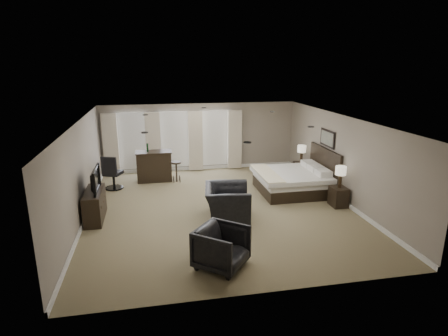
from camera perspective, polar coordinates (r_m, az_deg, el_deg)
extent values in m
cube|color=#74694A|center=(10.98, -0.62, -6.15)|extent=(7.60, 8.60, 0.04)
cube|color=silver|center=(10.29, -0.67, 7.40)|extent=(7.60, 8.60, 0.04)
cube|color=gray|center=(14.65, -3.69, 4.74)|extent=(7.50, 0.04, 2.60)
cube|color=gray|center=(6.67, 6.12, -9.15)|extent=(7.50, 0.04, 2.60)
cube|color=gray|center=(10.57, -21.06, -0.66)|extent=(0.04, 8.50, 2.60)
cube|color=gray|center=(11.81, 17.55, 1.32)|extent=(0.04, 8.50, 2.60)
cube|color=silver|center=(14.51, -13.91, 3.99)|extent=(1.15, 0.04, 2.05)
cube|color=silver|center=(14.51, -7.58, 4.32)|extent=(1.15, 0.04, 2.05)
cube|color=silver|center=(14.69, -1.33, 4.60)|extent=(1.15, 0.04, 2.05)
cube|color=beige|center=(14.46, -16.88, 3.45)|extent=(0.55, 0.12, 2.30)
cube|color=beige|center=(14.38, -10.73, 3.80)|extent=(0.55, 0.12, 2.30)
cube|color=beige|center=(14.48, -4.38, 4.11)|extent=(0.55, 0.12, 2.30)
cube|color=beige|center=(14.74, 1.63, 4.35)|extent=(0.55, 0.12, 2.30)
cube|color=silver|center=(12.31, 10.42, -0.47)|extent=(2.23, 2.13, 1.42)
cube|color=black|center=(11.56, 17.05, -4.20)|extent=(0.43, 0.53, 0.58)
cube|color=black|center=(14.04, 11.58, -0.30)|extent=(0.43, 0.53, 0.57)
cube|color=beige|center=(11.37, 17.30, -1.32)|extent=(0.31, 0.31, 0.64)
cube|color=beige|center=(13.89, 11.72, 2.11)|extent=(0.31, 0.31, 0.64)
cube|color=slate|center=(12.52, 15.45, 4.40)|extent=(0.04, 0.96, 0.56)
cube|color=black|center=(10.68, -19.10, -5.38)|extent=(0.45, 1.39, 0.81)
imported|color=black|center=(10.53, -19.33, -2.96)|extent=(0.64, 1.10, 0.14)
imported|color=black|center=(10.15, 0.49, -4.43)|extent=(1.09, 1.48, 1.19)
imported|color=black|center=(7.83, -0.37, -11.76)|extent=(1.27, 1.28, 0.96)
cube|color=black|center=(13.55, -10.59, 0.29)|extent=(1.25, 0.65, 1.09)
cube|color=black|center=(13.92, -9.83, 0.07)|extent=(0.39, 0.39, 0.77)
cube|color=black|center=(13.37, -7.26, -0.56)|extent=(0.43, 0.43, 0.73)
cube|color=black|center=(12.98, -16.55, -0.60)|extent=(0.77, 0.77, 1.17)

